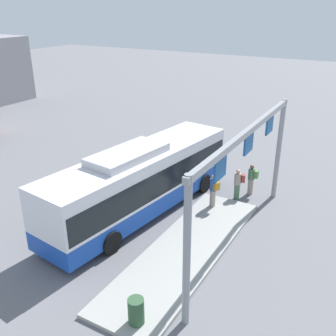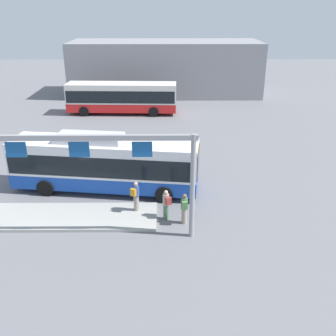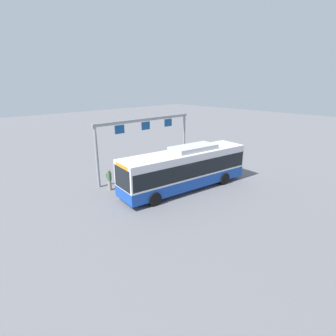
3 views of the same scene
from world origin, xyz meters
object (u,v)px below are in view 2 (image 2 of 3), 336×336
person_waiting_mid (166,204)px  person_boarding (136,196)px  person_waiting_near (184,208)px  bus_background_left (122,96)px  bus_main (105,162)px

person_waiting_mid → person_boarding: bearing=38.3°
person_waiting_near → bus_background_left: bearing=11.9°
person_waiting_near → person_waiting_mid: size_ratio=1.00×
bus_main → person_boarding: bearing=-47.3°
bus_main → person_waiting_mid: 5.16m
bus_main → bus_background_left: bearing=100.1°
person_waiting_near → person_waiting_mid: (-0.92, 0.42, 0.00)m
bus_background_left → person_waiting_mid: bearing=103.9°
bus_background_left → person_waiting_mid: bus_background_left is taller
bus_main → bus_background_left: size_ratio=1.01×
person_waiting_near → person_waiting_mid: same height
person_boarding → bus_main: bearing=63.7°
person_boarding → person_waiting_mid: 1.76m
bus_background_left → person_waiting_mid: size_ratio=6.64×
bus_main → person_boarding: (2.02, -2.86, -0.76)m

